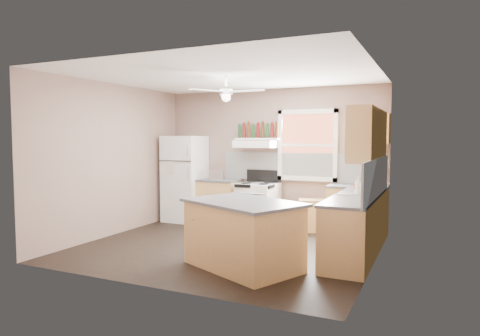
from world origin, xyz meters
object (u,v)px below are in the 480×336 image
at_px(refrigerator, 185,179).
at_px(stove, 258,205).
at_px(cart, 314,216).
at_px(toaster, 216,175).
at_px(island, 243,236).

relative_size(refrigerator, stove, 2.07).
xyz_separation_m(stove, cart, (1.09, 0.10, -0.15)).
bearing_deg(toaster, stove, -16.11).
height_order(toaster, cart, toaster).
relative_size(stove, island, 0.59).
bearing_deg(refrigerator, toaster, -0.89).
bearing_deg(refrigerator, stove, 0.63).
xyz_separation_m(refrigerator, stove, (1.64, 0.03, -0.46)).
relative_size(refrigerator, cart, 3.19).
distance_m(refrigerator, island, 3.51).
height_order(refrigerator, toaster, refrigerator).
bearing_deg(cart, island, -115.12).
height_order(cart, island, island).
bearing_deg(toaster, island, -73.73).
bearing_deg(toaster, cart, -14.44).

